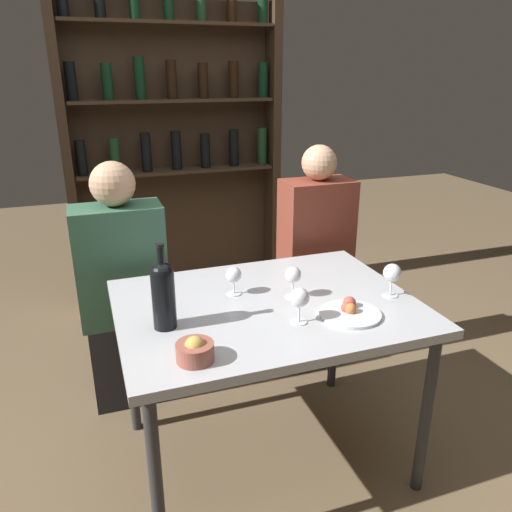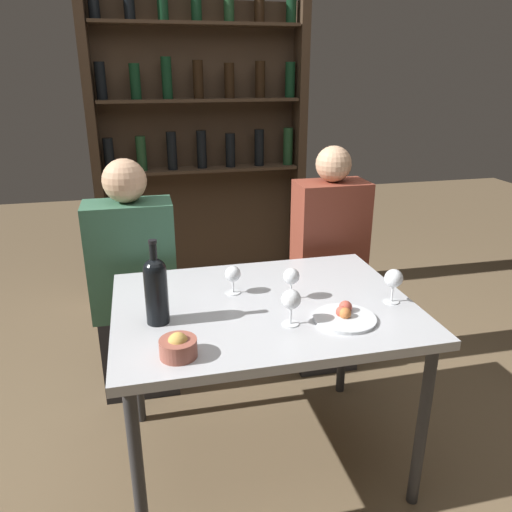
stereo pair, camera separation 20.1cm
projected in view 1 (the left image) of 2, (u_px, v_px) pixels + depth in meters
The scene contains 12 objects.
ground_plane at pixel (266, 455), 2.21m from camera, with size 10.00×10.00×0.00m, color brown.
dining_table at pixel (267, 318), 1.97m from camera, with size 1.15×0.87×0.75m.
wine_rack_wall at pixel (175, 143), 3.41m from camera, with size 1.46×0.21×2.14m.
wine_bottle at pixel (163, 292), 1.72m from camera, with size 0.08×0.08×0.31m.
wine_glass_0 at pixel (392, 274), 1.98m from camera, with size 0.07×0.07×0.14m.
wine_glass_1 at pixel (234, 276), 2.00m from camera, with size 0.06×0.06×0.12m.
wine_glass_2 at pixel (293, 276), 1.97m from camera, with size 0.07×0.07×0.13m.
wine_glass_3 at pixel (300, 298), 1.77m from camera, with size 0.07×0.07×0.13m.
food_plate_0 at pixel (350, 311), 1.86m from camera, with size 0.23×0.23×0.05m.
snack_bowl at pixel (195, 351), 1.55m from camera, with size 0.12×0.12×0.08m.
seated_person_left at pixel (124, 295), 2.42m from camera, with size 0.41×0.22×1.23m.
seated_person_right at pixel (315, 267), 2.73m from camera, with size 0.37×0.22×1.25m.
Camera 1 is at (-0.63, -1.65, 1.61)m, focal length 35.00 mm.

